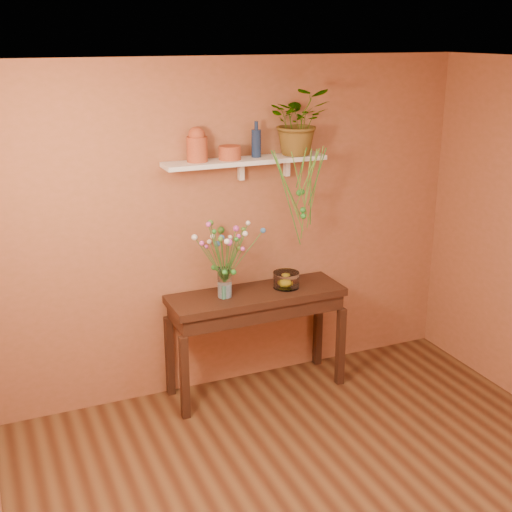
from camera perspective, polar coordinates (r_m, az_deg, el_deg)
room at (r=3.85m, az=9.21°, el=-5.25°), size 4.04×4.04×2.70m
sideboard at (r=5.55m, az=0.03°, el=-4.24°), size 1.44×0.46×0.87m
wall_shelf at (r=5.32m, az=-0.80°, el=7.92°), size 1.30×0.24×0.19m
terracotta_jug at (r=5.18m, az=-4.95°, el=9.22°), size 0.20×0.20×0.26m
terracotta_pot at (r=5.26m, az=-2.21°, el=8.61°), size 0.22×0.22×0.10m
blue_bottle at (r=5.35m, az=0.02°, el=9.45°), size 0.10×0.10×0.28m
spider_plant at (r=5.45m, az=3.60°, el=11.17°), size 0.57×0.53×0.53m
plant_fronds at (r=5.39m, az=3.82°, el=5.20°), size 0.47×0.29×0.79m
glass_vase at (r=5.38m, az=-2.63°, el=-2.43°), size 0.11×0.11×0.24m
bouquet at (r=5.28m, az=-2.64°, el=0.89°), size 0.56×0.52×0.51m
glass_bowl at (r=5.59m, az=2.53°, el=-2.05°), size 0.22×0.22×0.13m
lemon at (r=5.61m, az=2.49°, el=-2.17°), size 0.07×0.07×0.07m
carton at (r=5.37m, az=-2.62°, el=-3.00°), size 0.06×0.05×0.11m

